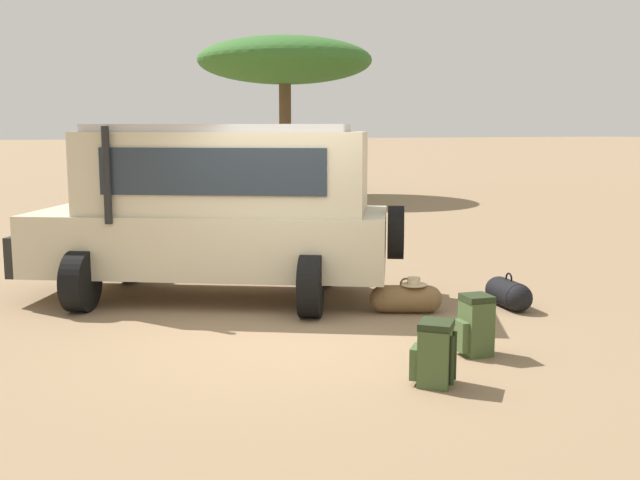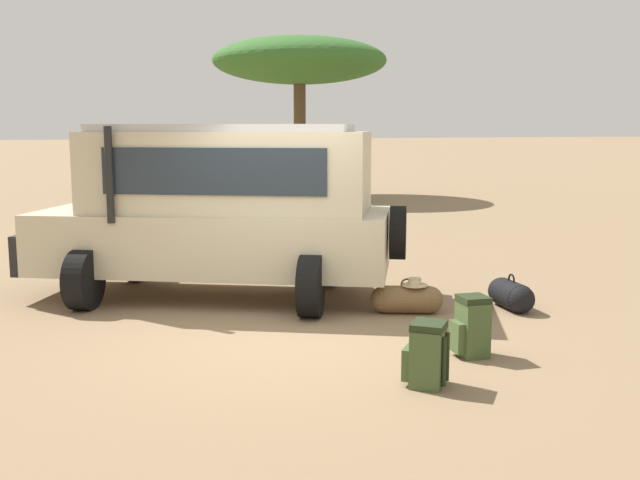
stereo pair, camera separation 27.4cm
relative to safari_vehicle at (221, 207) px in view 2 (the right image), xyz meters
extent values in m
plane|color=#8C7051|center=(0.16, -2.20, -1.29)|extent=(320.00, 320.00, 0.00)
cube|color=beige|center=(-0.09, 0.05, -0.47)|extent=(5.21, 4.03, 0.84)
cube|color=beige|center=(0.12, -0.07, 0.50)|extent=(4.21, 3.41, 1.10)
cube|color=#232D38|center=(-1.21, 0.67, 0.45)|extent=(0.80, 1.39, 0.77)
cube|color=#232D38|center=(-0.31, -0.86, 0.55)|extent=(2.59, 1.45, 0.60)
cube|color=#232D38|center=(0.56, 0.72, 0.55)|extent=(2.59, 1.45, 0.60)
cube|color=#B7B7B7|center=(0.08, -0.04, 1.10)|extent=(3.83, 3.15, 0.10)
cube|color=black|center=(-2.35, 1.29, -0.64)|extent=(0.92, 1.49, 0.56)
cylinder|color=black|center=(-1.53, -0.26, 0.50)|extent=(0.10, 0.10, 1.25)
cylinder|color=black|center=(-1.89, -0.06, -0.89)|extent=(0.63, 0.84, 0.80)
cylinder|color=black|center=(-0.96, 1.63, -0.89)|extent=(0.63, 0.84, 0.80)
cylinder|color=black|center=(0.77, -1.53, -0.89)|extent=(0.63, 0.84, 0.80)
cylinder|color=black|center=(1.70, 0.17, -0.89)|extent=(0.63, 0.84, 0.80)
cylinder|color=black|center=(2.17, -1.20, -0.32)|extent=(0.55, 0.75, 0.74)
cube|color=#42562D|center=(1.76, -3.71, -1.00)|extent=(0.31, 0.35, 0.58)
cube|color=#42562D|center=(1.59, -3.69, -1.08)|extent=(0.11, 0.25, 0.32)
cube|color=#242F19|center=(1.76, -3.71, -0.68)|extent=(0.32, 0.34, 0.07)
cylinder|color=#242F19|center=(1.91, -3.80, -1.00)|extent=(0.04, 0.04, 0.50)
cylinder|color=#242F19|center=(1.93, -3.65, -1.00)|extent=(0.04, 0.04, 0.50)
cube|color=#42562D|center=(0.87, -4.35, -1.02)|extent=(0.45, 0.46, 0.55)
cube|color=#42562D|center=(0.73, -4.23, -1.09)|extent=(0.24, 0.26, 0.30)
cube|color=#242F19|center=(0.87, -4.35, -0.72)|extent=(0.45, 0.46, 0.07)
cylinder|color=#242F19|center=(0.93, -4.52, -1.02)|extent=(0.04, 0.04, 0.46)
cylinder|color=#242F19|center=(1.04, -4.40, -1.02)|extent=(0.04, 0.04, 0.46)
cylinder|color=brown|center=(2.00, -1.81, -1.11)|extent=(0.69, 0.57, 0.36)
sphere|color=brown|center=(2.27, -1.93, -1.11)|extent=(0.35, 0.35, 0.35)
sphere|color=brown|center=(1.72, -1.69, -1.11)|extent=(0.35, 0.35, 0.35)
torus|color=#493721|center=(2.00, -1.81, -0.91)|extent=(0.16, 0.09, 0.16)
cylinder|color=beige|center=(2.09, -1.85, -0.92)|extent=(0.34, 0.34, 0.02)
cylinder|color=beige|center=(2.09, -1.85, -0.87)|extent=(0.17, 0.17, 0.09)
cylinder|color=black|center=(3.40, -2.11, -1.11)|extent=(0.44, 0.58, 0.37)
sphere|color=black|center=(3.37, -2.37, -1.11)|extent=(0.37, 0.37, 0.37)
sphere|color=black|center=(3.44, -1.85, -1.11)|extent=(0.37, 0.37, 0.37)
torus|color=black|center=(3.40, -2.11, -0.90)|extent=(0.05, 0.17, 0.16)
cylinder|color=brown|center=(6.47, 14.56, 0.71)|extent=(0.42, 0.42, 4.01)
ellipsoid|color=#336628|center=(6.47, 14.56, 3.39)|extent=(5.99, 6.05, 1.59)
camera|label=1|loc=(-2.79, -10.14, 1.09)|focal=42.00mm
camera|label=2|loc=(-2.54, -10.24, 1.09)|focal=42.00mm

